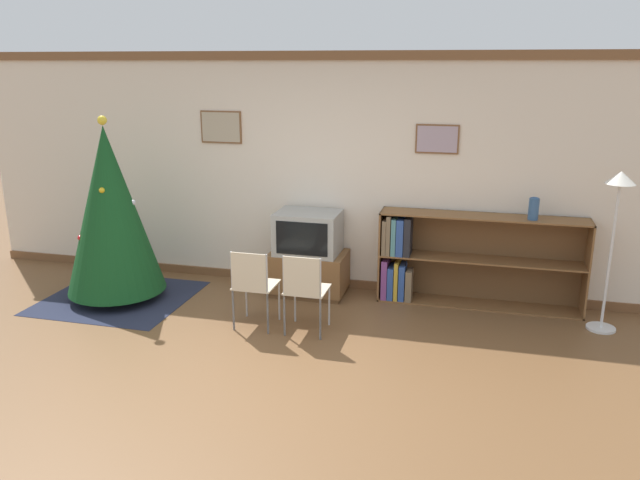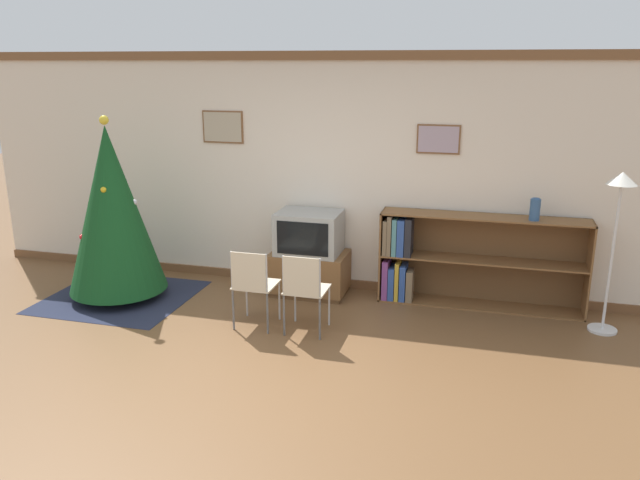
# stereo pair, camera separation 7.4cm
# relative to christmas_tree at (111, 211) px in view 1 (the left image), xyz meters

# --- Properties ---
(ground_plane) EXTENTS (24.00, 24.00, 0.00)m
(ground_plane) POSITION_rel_christmas_tree_xyz_m (2.16, -1.49, -1.02)
(ground_plane) COLOR brown
(wall_back) EXTENTS (8.84, 0.11, 2.70)m
(wall_back) POSITION_rel_christmas_tree_xyz_m (2.16, 1.04, 0.33)
(wall_back) COLOR silver
(wall_back) RESTS_ON ground_plane
(area_rug) EXTENTS (1.59, 1.48, 0.01)m
(area_rug) POSITION_rel_christmas_tree_xyz_m (0.00, -0.00, -1.02)
(area_rug) COLOR #23283D
(area_rug) RESTS_ON ground_plane
(christmas_tree) EXTENTS (1.07, 1.07, 2.03)m
(christmas_tree) POSITION_rel_christmas_tree_xyz_m (0.00, 0.00, 0.00)
(christmas_tree) COLOR maroon
(christmas_tree) RESTS_ON area_rug
(tv_console) EXTENTS (0.86, 0.56, 0.49)m
(tv_console) POSITION_rel_christmas_tree_xyz_m (2.05, 0.69, -0.77)
(tv_console) COLOR brown
(tv_console) RESTS_ON ground_plane
(television) EXTENTS (0.71, 0.54, 0.48)m
(television) POSITION_rel_christmas_tree_xyz_m (2.05, 0.69, -0.29)
(television) COLOR #9E9E99
(television) RESTS_ON tv_console
(folding_chair_left) EXTENTS (0.40, 0.40, 0.82)m
(folding_chair_left) POSITION_rel_christmas_tree_xyz_m (1.78, -0.40, -0.55)
(folding_chair_left) COLOR beige
(folding_chair_left) RESTS_ON ground_plane
(folding_chair_right) EXTENTS (0.40, 0.40, 0.82)m
(folding_chair_right) POSITION_rel_christmas_tree_xyz_m (2.31, -0.40, -0.55)
(folding_chair_right) COLOR beige
(folding_chair_right) RESTS_ON ground_plane
(bookshelf) EXTENTS (2.18, 0.36, 1.01)m
(bookshelf) POSITION_rel_christmas_tree_xyz_m (3.56, 0.82, -0.53)
(bookshelf) COLOR brown
(bookshelf) RESTS_ON ground_plane
(vase) EXTENTS (0.11, 0.11, 0.23)m
(vase) POSITION_rel_christmas_tree_xyz_m (4.44, 0.75, 0.11)
(vase) COLOR #335684
(vase) RESTS_ON bookshelf
(standing_lamp) EXTENTS (0.28, 0.28, 1.60)m
(standing_lamp) POSITION_rel_christmas_tree_xyz_m (5.16, 0.44, 0.21)
(standing_lamp) COLOR silver
(standing_lamp) RESTS_ON ground_plane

